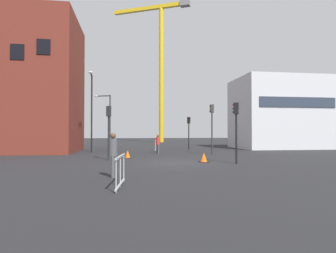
{
  "coord_description": "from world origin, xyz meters",
  "views": [
    {
      "loc": [
        -2.95,
        -17.6,
        1.88
      ],
      "look_at": [
        0.0,
        3.23,
        2.31
      ],
      "focal_mm": 30.85,
      "sensor_mm": 36.0,
      "label": 1
    }
  ],
  "objects_px": {
    "pedestrian_walking": "(158,143)",
    "traffic_cone_by_barrier": "(204,158)",
    "construction_crane": "(160,54)",
    "traffic_cone_on_verge": "(128,155)",
    "streetlamp_short": "(108,117)",
    "traffic_light_crosswalk": "(189,128)",
    "traffic_light_island": "(109,124)",
    "pedestrian_waiting": "(113,151)",
    "traffic_light_near": "(212,121)",
    "streetlamp_tall": "(92,106)",
    "traffic_light_far": "(236,122)"
  },
  "relations": [
    {
      "from": "construction_crane",
      "to": "traffic_cone_on_verge",
      "type": "bearing_deg",
      "value": -100.39
    },
    {
      "from": "traffic_light_crosswalk",
      "to": "traffic_light_island",
      "type": "distance_m",
      "value": 13.63
    },
    {
      "from": "streetlamp_tall",
      "to": "traffic_light_island",
      "type": "bearing_deg",
      "value": -75.28
    },
    {
      "from": "traffic_light_crosswalk",
      "to": "streetlamp_short",
      "type": "bearing_deg",
      "value": 176.28
    },
    {
      "from": "pedestrian_waiting",
      "to": "traffic_cone_on_verge",
      "type": "relative_size",
      "value": 3.31
    },
    {
      "from": "traffic_light_crosswalk",
      "to": "traffic_light_near",
      "type": "relative_size",
      "value": 0.83
    },
    {
      "from": "traffic_light_near",
      "to": "pedestrian_walking",
      "type": "relative_size",
      "value": 2.54
    },
    {
      "from": "streetlamp_tall",
      "to": "pedestrian_waiting",
      "type": "bearing_deg",
      "value": -79.98
    },
    {
      "from": "construction_crane",
      "to": "traffic_cone_on_verge",
      "type": "height_order",
      "value": "construction_crane"
    },
    {
      "from": "traffic_light_island",
      "to": "pedestrian_waiting",
      "type": "xyz_separation_m",
      "value": [
        0.66,
        -7.59,
        -1.39
      ]
    },
    {
      "from": "construction_crane",
      "to": "streetlamp_short",
      "type": "relative_size",
      "value": 4.58
    },
    {
      "from": "streetlamp_tall",
      "to": "traffic_cone_by_barrier",
      "type": "distance_m",
      "value": 13.6
    },
    {
      "from": "streetlamp_short",
      "to": "traffic_light_far",
      "type": "xyz_separation_m",
      "value": [
        8.57,
        -14.91,
        -1.09
      ]
    },
    {
      "from": "streetlamp_short",
      "to": "traffic_cone_on_verge",
      "type": "relative_size",
      "value": 10.5
    },
    {
      "from": "streetlamp_short",
      "to": "pedestrian_walking",
      "type": "relative_size",
      "value": 3.51
    },
    {
      "from": "pedestrian_walking",
      "to": "traffic_cone_by_barrier",
      "type": "height_order",
      "value": "pedestrian_walking"
    },
    {
      "from": "traffic_light_far",
      "to": "traffic_cone_by_barrier",
      "type": "bearing_deg",
      "value": 146.38
    },
    {
      "from": "pedestrian_walking",
      "to": "streetlamp_tall",
      "type": "bearing_deg",
      "value": 159.82
    },
    {
      "from": "construction_crane",
      "to": "traffic_light_island",
      "type": "relative_size",
      "value": 7.39
    },
    {
      "from": "pedestrian_walking",
      "to": "traffic_cone_on_verge",
      "type": "xyz_separation_m",
      "value": [
        -2.68,
        -4.24,
        -0.72
      ]
    },
    {
      "from": "streetlamp_short",
      "to": "traffic_light_island",
      "type": "bearing_deg",
      "value": -85.94
    },
    {
      "from": "pedestrian_walking",
      "to": "pedestrian_waiting",
      "type": "relative_size",
      "value": 0.9
    },
    {
      "from": "streetlamp_tall",
      "to": "traffic_cone_on_verge",
      "type": "xyz_separation_m",
      "value": [
        3.37,
        -6.46,
        -4.12
      ]
    },
    {
      "from": "streetlamp_tall",
      "to": "traffic_light_island",
      "type": "height_order",
      "value": "streetlamp_tall"
    },
    {
      "from": "streetlamp_short",
      "to": "traffic_light_near",
      "type": "distance_m",
      "value": 12.02
    },
    {
      "from": "pedestrian_walking",
      "to": "construction_crane",
      "type": "bearing_deg",
      "value": 83.15
    },
    {
      "from": "traffic_light_crosswalk",
      "to": "traffic_light_far",
      "type": "relative_size",
      "value": 0.97
    },
    {
      "from": "traffic_light_crosswalk",
      "to": "traffic_light_far",
      "type": "xyz_separation_m",
      "value": [
        -0.19,
        -14.34,
        0.07
      ]
    },
    {
      "from": "streetlamp_short",
      "to": "traffic_cone_by_barrier",
      "type": "bearing_deg",
      "value": -63.5
    },
    {
      "from": "streetlamp_tall",
      "to": "pedestrian_walking",
      "type": "height_order",
      "value": "streetlamp_tall"
    },
    {
      "from": "traffic_cone_on_verge",
      "to": "traffic_light_far",
      "type": "bearing_deg",
      "value": -36.4
    },
    {
      "from": "streetlamp_short",
      "to": "traffic_light_far",
      "type": "bearing_deg",
      "value": -60.11
    },
    {
      "from": "traffic_light_far",
      "to": "streetlamp_tall",
      "type": "bearing_deg",
      "value": 131.21
    },
    {
      "from": "pedestrian_walking",
      "to": "traffic_light_island",
      "type": "bearing_deg",
      "value": -124.57
    },
    {
      "from": "streetlamp_tall",
      "to": "traffic_cone_by_barrier",
      "type": "xyz_separation_m",
      "value": [
        8.14,
        -10.1,
        -4.11
      ]
    },
    {
      "from": "traffic_cone_by_barrier",
      "to": "traffic_light_island",
      "type": "bearing_deg",
      "value": 160.54
    },
    {
      "from": "traffic_light_island",
      "to": "traffic_light_near",
      "type": "bearing_deg",
      "value": 25.41
    },
    {
      "from": "streetlamp_tall",
      "to": "traffic_light_near",
      "type": "xyz_separation_m",
      "value": [
        10.51,
        -3.97,
        -1.53
      ]
    },
    {
      "from": "pedestrian_walking",
      "to": "pedestrian_waiting",
      "type": "height_order",
      "value": "pedestrian_waiting"
    },
    {
      "from": "streetlamp_short",
      "to": "traffic_light_crosswalk",
      "type": "bearing_deg",
      "value": -3.72
    },
    {
      "from": "traffic_light_island",
      "to": "traffic_light_crosswalk",
      "type": "bearing_deg",
      "value": 54.38
    },
    {
      "from": "streetlamp_tall",
      "to": "traffic_light_crosswalk",
      "type": "bearing_deg",
      "value": 17.23
    },
    {
      "from": "streetlamp_short",
      "to": "traffic_cone_by_barrier",
      "type": "relative_size",
      "value": 9.97
    },
    {
      "from": "traffic_light_crosswalk",
      "to": "traffic_cone_on_verge",
      "type": "distance_m",
      "value": 11.86
    },
    {
      "from": "construction_crane",
      "to": "traffic_cone_by_barrier",
      "type": "relative_size",
      "value": 45.66
    },
    {
      "from": "traffic_light_near",
      "to": "streetlamp_tall",
      "type": "bearing_deg",
      "value": 159.32
    },
    {
      "from": "streetlamp_tall",
      "to": "traffic_cone_on_verge",
      "type": "bearing_deg",
      "value": -62.46
    },
    {
      "from": "streetlamp_short",
      "to": "traffic_light_island",
      "type": "height_order",
      "value": "streetlamp_short"
    },
    {
      "from": "traffic_light_far",
      "to": "pedestrian_walking",
      "type": "bearing_deg",
      "value": 112.8
    },
    {
      "from": "pedestrian_waiting",
      "to": "traffic_light_near",
      "type": "bearing_deg",
      "value": 56.2
    }
  ]
}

